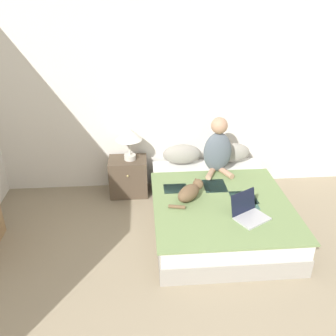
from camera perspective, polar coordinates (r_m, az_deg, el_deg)
name	(u,v)px	position (r m, az deg, el deg)	size (l,w,h in m)	color
wall_back	(199,93)	(4.62, 5.00, 11.85)	(6.17, 0.05, 2.55)	white
bed	(218,209)	(4.16, 7.95, -6.57)	(1.49, 1.90, 0.40)	#9E998E
pillow_near	(182,154)	(4.66, 2.26, 2.23)	(0.50, 0.22, 0.26)	gray
pillow_far	(231,153)	(4.77, 10.05, 2.46)	(0.50, 0.22, 0.26)	gray
person_sitting	(218,149)	(4.41, 8.00, 3.08)	(0.36, 0.35, 0.71)	slate
cat_tabby	(190,192)	(3.90, 3.58, -3.80)	(0.42, 0.39, 0.19)	brown
laptop_open	(249,213)	(3.71, 12.85, -7.00)	(0.42, 0.41, 0.25)	#B7B7BC
nightstand	(128,177)	(4.71, -6.37, -1.37)	(0.49, 0.38, 0.50)	brown
table_lamp	(129,135)	(4.46, -6.31, 5.23)	(0.33, 0.33, 0.44)	beige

